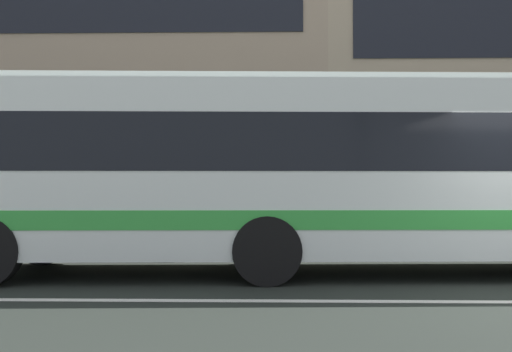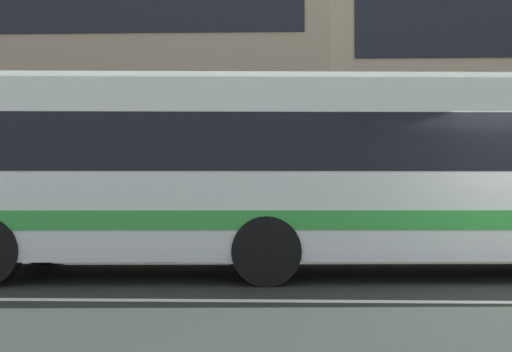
# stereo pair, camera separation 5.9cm
# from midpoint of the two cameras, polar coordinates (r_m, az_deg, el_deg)

# --- Properties ---
(apartment_block_left) EXTENTS (18.29, 9.01, 12.48)m
(apartment_block_left) POSITION_cam_midpoint_polar(r_m,az_deg,el_deg) (22.49, -18.03, 11.25)
(apartment_block_left) COLOR tan
(apartment_block_left) RESTS_ON ground_plane
(transit_bus) EXTENTS (11.52, 2.99, 3.11)m
(transit_bus) POSITION_cam_midpoint_polar(r_m,az_deg,el_deg) (9.17, 5.42, 0.74)
(transit_bus) COLOR silver
(transit_bus) RESTS_ON ground_plane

